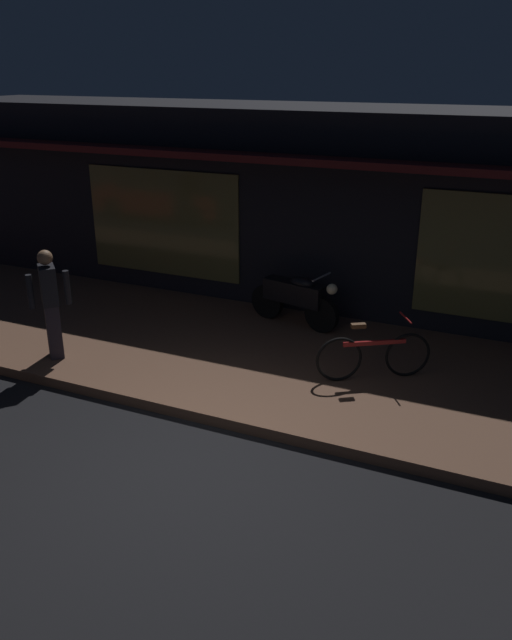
# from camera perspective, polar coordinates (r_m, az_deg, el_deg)

# --- Properties ---
(ground_plane) EXTENTS (60.00, 60.00, 0.00)m
(ground_plane) POSITION_cam_1_polar(r_m,az_deg,el_deg) (7.56, -6.90, -13.06)
(ground_plane) COLOR black
(sidewalk_slab) EXTENTS (18.00, 4.00, 0.15)m
(sidewalk_slab) POSITION_cam_1_polar(r_m,az_deg,el_deg) (9.85, 1.99, -3.65)
(sidewalk_slab) COLOR brown
(sidewalk_slab) RESTS_ON ground_plane
(storefront_building) EXTENTS (18.00, 3.30, 3.60)m
(storefront_building) POSITION_cam_1_polar(r_m,az_deg,el_deg) (12.37, 8.14, 9.88)
(storefront_building) COLOR black
(storefront_building) RESTS_ON ground_plane
(motorcycle) EXTENTS (1.69, 0.63, 0.97)m
(motorcycle) POSITION_cam_1_polar(r_m,az_deg,el_deg) (10.85, 3.55, 2.03)
(motorcycle) COLOR black
(motorcycle) RESTS_ON sidewalk_slab
(bicycle_parked) EXTENTS (1.42, 0.93, 0.91)m
(bicycle_parked) POSITION_cam_1_polar(r_m,az_deg,el_deg) (9.15, 10.38, -3.10)
(bicycle_parked) COLOR black
(bicycle_parked) RESTS_ON sidewalk_slab
(person_photographer) EXTENTS (0.49, 0.50, 1.67)m
(person_photographer) POSITION_cam_1_polar(r_m,az_deg,el_deg) (9.97, -17.77, 1.54)
(person_photographer) COLOR #28232D
(person_photographer) RESTS_ON sidewalk_slab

